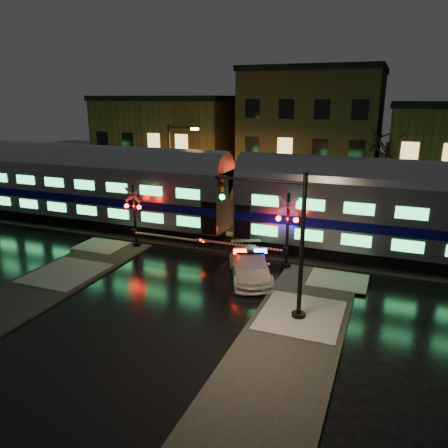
{
  "coord_description": "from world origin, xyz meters",
  "views": [
    {
      "loc": [
        9.71,
        -20.37,
        9.37
      ],
      "look_at": [
        0.67,
        2.5,
        2.2
      ],
      "focal_mm": 35.0,
      "sensor_mm": 36.0,
      "label": 1
    }
  ],
  "objects_px": {
    "traffic_light": "(278,242)",
    "streetlight": "(173,167)",
    "crossing_signal_right": "(281,238)",
    "crossing_signal_left": "(139,223)",
    "police_car": "(250,265)"
  },
  "relations": [
    {
      "from": "traffic_light",
      "to": "streetlight",
      "type": "distance_m",
      "value": 16.8
    },
    {
      "from": "crossing_signal_left",
      "to": "streetlight",
      "type": "height_order",
      "value": "streetlight"
    },
    {
      "from": "crossing_signal_right",
      "to": "streetlight",
      "type": "relative_size",
      "value": 0.83
    },
    {
      "from": "crossing_signal_left",
      "to": "crossing_signal_right",
      "type": "bearing_deg",
      "value": 0.03
    },
    {
      "from": "police_car",
      "to": "crossing_signal_left",
      "type": "xyz_separation_m",
      "value": [
        -8.03,
        1.94,
        0.97
      ]
    },
    {
      "from": "crossing_signal_right",
      "to": "traffic_light",
      "type": "xyz_separation_m",
      "value": [
        1.26,
        -5.55,
        1.64
      ]
    },
    {
      "from": "police_car",
      "to": "traffic_light",
      "type": "bearing_deg",
      "value": -80.89
    },
    {
      "from": "crossing_signal_right",
      "to": "traffic_light",
      "type": "relative_size",
      "value": 0.95
    },
    {
      "from": "police_car",
      "to": "streetlight",
      "type": "distance_m",
      "value": 13.03
    },
    {
      "from": "traffic_light",
      "to": "crossing_signal_right",
      "type": "bearing_deg",
      "value": 113.18
    },
    {
      "from": "crossing_signal_right",
      "to": "traffic_light",
      "type": "height_order",
      "value": "traffic_light"
    },
    {
      "from": "crossing_signal_right",
      "to": "streetlight",
      "type": "distance_m",
      "value": 12.46
    },
    {
      "from": "crossing_signal_right",
      "to": "crossing_signal_left",
      "type": "xyz_separation_m",
      "value": [
        -9.17,
        -0.01,
        -0.11
      ]
    },
    {
      "from": "police_car",
      "to": "crossing_signal_right",
      "type": "xyz_separation_m",
      "value": [
        1.14,
        1.95,
        1.09
      ]
    },
    {
      "from": "streetlight",
      "to": "police_car",
      "type": "bearing_deg",
      "value": -43.54
    }
  ]
}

